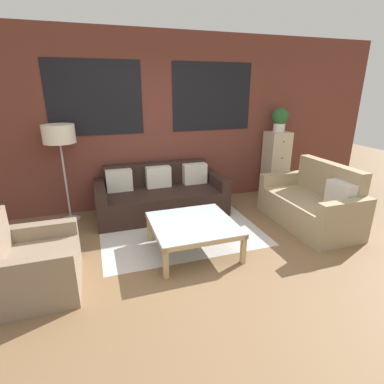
{
  "coord_description": "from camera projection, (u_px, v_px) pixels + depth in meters",
  "views": [
    {
      "loc": [
        -1.06,
        -2.53,
        1.96
      ],
      "look_at": [
        0.21,
        1.27,
        0.55
      ],
      "focal_mm": 28.0,
      "sensor_mm": 36.0,
      "label": 1
    }
  ],
  "objects": [
    {
      "name": "rug",
      "position": [
        180.0,
        230.0,
        4.33
      ],
      "size": [
        2.23,
        1.66,
        0.0
      ],
      "color": "#BCB7B2",
      "rests_on": "ground_plane"
    },
    {
      "name": "ground_plane",
      "position": [
        211.0,
        279.0,
        3.23
      ],
      "size": [
        16.0,
        16.0,
        0.0
      ],
      "primitive_type": "plane",
      "color": "brown"
    },
    {
      "name": "floor_lamp",
      "position": [
        59.0,
        137.0,
        4.25
      ],
      "size": [
        0.45,
        0.45,
        1.47
      ],
      "color": "#B2B2B7",
      "rests_on": "ground_plane"
    },
    {
      "name": "drawer_cabinet",
      "position": [
        276.0,
        164.0,
        5.63
      ],
      "size": [
        0.4,
        0.38,
        1.19
      ],
      "color": "#C6B793",
      "rests_on": "ground_plane"
    },
    {
      "name": "wall_back_brick",
      "position": [
        158.0,
        122.0,
        4.95
      ],
      "size": [
        8.4,
        0.09,
        2.8
      ],
      "color": "brown",
      "rests_on": "ground_plane"
    },
    {
      "name": "armchair_corner",
      "position": [
        32.0,
        266.0,
        2.98
      ],
      "size": [
        0.8,
        0.89,
        0.84
      ],
      "color": "#84705B",
      "rests_on": "ground_plane"
    },
    {
      "name": "potted_plant",
      "position": [
        280.0,
        118.0,
        5.36
      ],
      "size": [
        0.3,
        0.3,
        0.42
      ],
      "color": "silver",
      "rests_on": "drawer_cabinet"
    },
    {
      "name": "couch_dark",
      "position": [
        161.0,
        196.0,
        4.86
      ],
      "size": [
        2.04,
        0.88,
        0.78
      ],
      "color": "black",
      "rests_on": "ground_plane"
    },
    {
      "name": "settee_vintage",
      "position": [
        312.0,
        205.0,
        4.44
      ],
      "size": [
        0.8,
        1.5,
        0.92
      ],
      "color": "tan",
      "rests_on": "ground_plane"
    },
    {
      "name": "coffee_table",
      "position": [
        193.0,
        226.0,
        3.7
      ],
      "size": [
        1.0,
        1.0,
        0.38
      ],
      "color": "silver",
      "rests_on": "ground_plane"
    }
  ]
}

